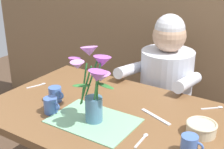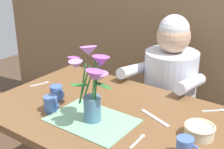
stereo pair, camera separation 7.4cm
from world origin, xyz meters
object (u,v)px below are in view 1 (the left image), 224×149
seated_person (165,99)px  tea_cup (51,105)px  dinner_knife (156,117)px  coffee_cup (55,94)px  ceramic_bowl (201,128)px  ceramic_mug (190,145)px  flower_vase (93,82)px

seated_person → tea_cup: size_ratio=12.20×
seated_person → dinner_knife: bearing=-67.6°
seated_person → tea_cup: bearing=-105.5°
coffee_cup → ceramic_bowl: bearing=8.0°
tea_cup → ceramic_mug: 0.69m
flower_vase → dinner_knife: 0.36m
dinner_knife → tea_cup: bearing=-131.5°
ceramic_bowl → ceramic_mug: ceramic_mug is taller
coffee_cup → ceramic_mug: bearing=-4.4°
tea_cup → flower_vase: bearing=11.8°
seated_person → tea_cup: seated_person is taller
ceramic_bowl → tea_cup: bearing=-162.7°
ceramic_bowl → coffee_cup: bearing=-172.0°
seated_person → coffee_cup: 0.79m
seated_person → dinner_knife: size_ratio=5.97×
flower_vase → ceramic_mug: 0.49m
seated_person → coffee_cup: seated_person is taller
seated_person → flower_vase: seated_person is taller
seated_person → flower_vase: 0.83m
seated_person → ceramic_bowl: seated_person is taller
tea_cup → seated_person: bearing=70.5°
flower_vase → coffee_cup: bearing=168.6°
seated_person → ceramic_bowl: size_ratio=8.35×
tea_cup → ceramic_bowl: bearing=17.3°
dinner_knife → tea_cup: size_ratio=2.04×
ceramic_mug → tea_cup: bearing=-176.0°
ceramic_bowl → dinner_knife: size_ratio=0.72×
ceramic_bowl → ceramic_mug: size_ratio=1.46×
flower_vase → dinner_knife: (0.23, 0.19, -0.20)m
ceramic_bowl → seated_person: bearing=125.8°
coffee_cup → tea_cup: bearing=-57.4°
dinner_knife → tea_cup: 0.52m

